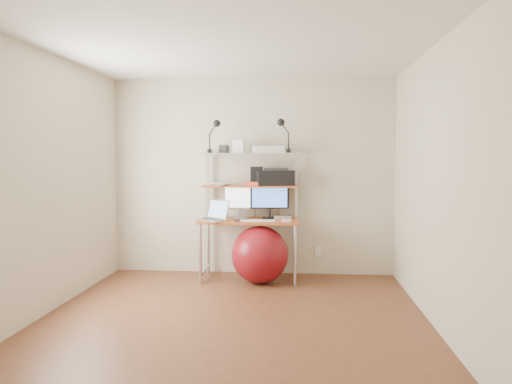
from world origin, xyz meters
TOP-DOWN VIEW (x-y plane):
  - room at (0.00, 0.00)m, footprint 3.60×3.60m
  - computer_desk at (0.00, 1.50)m, footprint 1.20×0.60m
  - wall_outlet at (0.85, 1.79)m, footprint 0.08×0.01m
  - monitor_silver at (-0.13, 1.55)m, footprint 0.40×0.15m
  - monitor_black at (0.24, 1.56)m, footprint 0.48×0.15m
  - laptop at (-0.40, 1.31)m, footprint 0.46×0.45m
  - keyboard at (0.11, 1.29)m, footprint 0.42×0.14m
  - mouse at (0.46, 1.29)m, footprint 0.11×0.08m
  - mac_mini at (0.41, 1.57)m, footprint 0.22×0.22m
  - phone at (-0.12, 1.28)m, footprint 0.10×0.15m
  - printer at (0.29, 1.59)m, footprint 0.52×0.42m
  - nas_cube at (0.07, 1.60)m, footprint 0.17×0.17m
  - red_box at (0.05, 1.49)m, footprint 0.19×0.15m
  - scanner at (0.21, 1.57)m, footprint 0.42×0.32m
  - box_white at (-0.15, 1.55)m, footprint 0.15×0.13m
  - box_grey at (-0.34, 1.63)m, footprint 0.13×0.13m
  - clip_lamp_left at (-0.42, 1.47)m, footprint 0.16×0.09m
  - clip_lamp_right at (0.40, 1.52)m, footprint 0.17×0.09m
  - exercise_ball at (0.14, 1.26)m, footprint 0.68×0.68m
  - paper_stack at (-0.41, 1.56)m, footprint 0.38×0.43m

SIDE VIEW (x-z plane):
  - wall_outlet at x=0.85m, z-range 0.24..0.36m
  - exercise_ball at x=0.14m, z-range 0.00..0.68m
  - phone at x=-0.12m, z-range 0.74..0.75m
  - keyboard at x=0.11m, z-range 0.74..0.75m
  - mouse at x=0.46m, z-range 0.74..0.77m
  - mac_mini at x=0.41m, z-range 0.74..0.78m
  - laptop at x=-0.40m, z-range 0.64..0.95m
  - computer_desk at x=0.00m, z-range 0.17..1.74m
  - monitor_silver at x=-0.13m, z-range 0.75..1.20m
  - monitor_black at x=0.24m, z-range 0.74..1.22m
  - paper_stack at x=-0.41m, z-range 1.15..1.18m
  - red_box at x=0.05m, z-range 1.15..1.20m
  - room at x=0.00m, z-range -0.55..3.05m
  - printer at x=0.29m, z-range 1.14..1.36m
  - nas_cube at x=0.07m, z-range 1.15..1.38m
  - scanner at x=0.21m, z-range 1.55..1.65m
  - box_grey at x=-0.34m, z-range 1.55..1.65m
  - box_white at x=-0.15m, z-range 1.55..1.71m
  - clip_lamp_left at x=-0.42m, z-range 1.64..2.05m
  - clip_lamp_right at x=0.40m, z-range 1.65..2.06m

